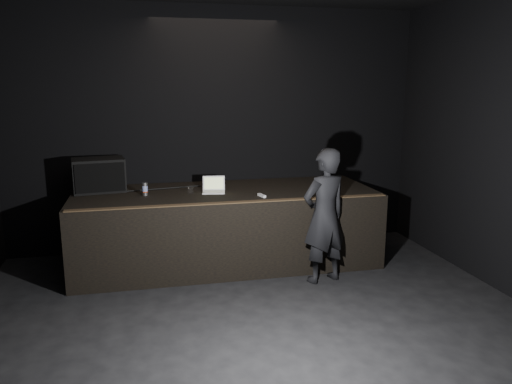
{
  "coord_description": "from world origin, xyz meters",
  "views": [
    {
      "loc": [
        -1.04,
        -3.76,
        2.39
      ],
      "look_at": [
        0.33,
        2.3,
        1.06
      ],
      "focal_mm": 35.0,
      "sensor_mm": 36.0,
      "label": 1
    }
  ],
  "objects": [
    {
      "name": "laptop",
      "position": [
        -0.16,
        2.7,
        1.05
      ],
      "size": [
        0.33,
        0.3,
        0.2
      ],
      "rotation": [
        0.0,
        0.0,
        -0.16
      ],
      "color": "silver",
      "rests_on": "stage_riser"
    },
    {
      "name": "riser_lip",
      "position": [
        0.0,
        2.02,
        1.01
      ],
      "size": [
        3.92,
        0.1,
        0.01
      ],
      "primitive_type": "cube",
      "color": "brown",
      "rests_on": "stage_riser"
    },
    {
      "name": "cable",
      "position": [
        -0.8,
        3.02,
        1.01
      ],
      "size": [
        1.02,
        0.19,
        0.02
      ],
      "primitive_type": "cylinder",
      "rotation": [
        0.0,
        1.57,
        0.17
      ],
      "color": "black",
      "rests_on": "stage_riser"
    },
    {
      "name": "plastic_cup",
      "position": [
        -0.47,
        2.65,
        1.05
      ],
      "size": [
        0.08,
        0.08,
        0.1
      ],
      "primitive_type": "cylinder",
      "color": "white",
      "rests_on": "stage_riser"
    },
    {
      "name": "person",
      "position": [
        1.06,
        1.78,
        0.83
      ],
      "size": [
        0.7,
        0.56,
        1.67
      ],
      "primitive_type": "imported",
      "rotation": [
        0.0,
        0.0,
        3.44
      ],
      "color": "black",
      "rests_on": "ground"
    },
    {
      "name": "wii_remote",
      "position": [
        0.39,
        2.27,
        1.02
      ],
      "size": [
        0.08,
        0.17,
        0.03
      ],
      "primitive_type": "cube",
      "rotation": [
        0.0,
        0.0,
        0.25
      ],
      "color": "silver",
      "rests_on": "stage_riser"
    },
    {
      "name": "stage_monitor",
      "position": [
        -1.65,
        3.08,
        1.22
      ],
      "size": [
        0.72,
        0.57,
        0.44
      ],
      "rotation": [
        0.0,
        0.0,
        0.14
      ],
      "color": "black",
      "rests_on": "stage_riser"
    },
    {
      "name": "ground",
      "position": [
        0.0,
        0.0,
        0.0
      ],
      "size": [
        7.0,
        7.0,
        0.0
      ],
      "primitive_type": "plane",
      "color": "black",
      "rests_on": "ground"
    },
    {
      "name": "stage_riser",
      "position": [
        0.0,
        2.73,
        0.5
      ],
      "size": [
        4.0,
        1.5,
        1.0
      ],
      "primitive_type": "cube",
      "color": "black",
      "rests_on": "ground"
    },
    {
      "name": "beer_can",
      "position": [
        -1.05,
        2.68,
        1.08
      ],
      "size": [
        0.07,
        0.07,
        0.17
      ],
      "color": "silver",
      "rests_on": "stage_riser"
    },
    {
      "name": "room_walls",
      "position": [
        0.0,
        0.0,
        2.02
      ],
      "size": [
        6.1,
        7.1,
        3.52
      ],
      "color": "black",
      "rests_on": "ground"
    }
  ]
}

